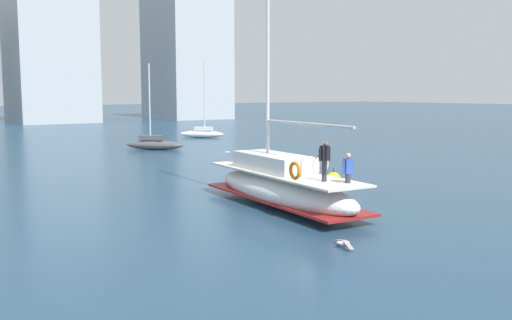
{
  "coord_description": "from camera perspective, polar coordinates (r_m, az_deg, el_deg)",
  "views": [
    {
      "loc": [
        -14.64,
        -17.73,
        4.83
      ],
      "look_at": [
        -0.54,
        3.23,
        1.8
      ],
      "focal_mm": 39.77,
      "sensor_mm": 36.0,
      "label": 1
    }
  ],
  "objects": [
    {
      "name": "mooring_buoy",
      "position": [
        30.22,
        7.79,
        -1.96
      ],
      "size": [
        0.8,
        0.8,
        1.0
      ],
      "color": "yellow",
      "rests_on": "ground"
    },
    {
      "name": "seagull",
      "position": [
        18.07,
        8.83,
        -8.24
      ],
      "size": [
        0.54,
        1.16,
        0.17
      ],
      "color": "silver",
      "rests_on": "ground"
    },
    {
      "name": "main_sailboat",
      "position": [
        24.01,
        2.57,
        -2.55
      ],
      "size": [
        2.99,
        9.73,
        13.81
      ],
      "color": "silver",
      "rests_on": "ground"
    },
    {
      "name": "ground_plane",
      "position": [
        23.5,
        5.52,
        -5.05
      ],
      "size": [
        400.0,
        400.0,
        0.0
      ],
      "primitive_type": "plane",
      "color": "navy"
    },
    {
      "name": "moored_sloop_far",
      "position": [
        48.52,
        -10.19,
        1.66
      ],
      "size": [
        4.38,
        4.36,
        7.2
      ],
      "color": "#4C4C51",
      "rests_on": "ground"
    },
    {
      "name": "moored_sloop_near",
      "position": [
        60.54,
        -5.47,
        2.75
      ],
      "size": [
        4.23,
        4.14,
        8.02
      ],
      "color": "silver",
      "rests_on": "ground"
    }
  ]
}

